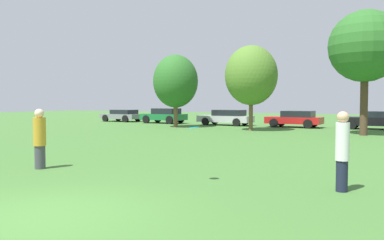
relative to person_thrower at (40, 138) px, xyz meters
name	(u,v)px	position (x,y,z in m)	size (l,w,h in m)	color
ground_plane	(39,217)	(3.77, -3.23, -0.87)	(120.00, 120.00, 0.00)	#3D6B2D
person_thrower	(40,138)	(0.00, 0.00, 0.00)	(0.35, 0.35, 1.71)	#3F3F47
person_catcher	(342,150)	(7.98, 1.07, 0.02)	(0.29, 0.29, 1.71)	#191E33
frisbee	(194,128)	(4.76, 0.40, 0.43)	(0.24, 0.24, 0.06)	#19B2D8
tree_0	(176,81)	(-5.82, 17.51, 2.59)	(3.39, 3.39, 5.47)	brown
tree_1	(251,75)	(0.37, 16.89, 2.80)	(3.49, 3.49, 5.66)	brown
tree_2	(365,47)	(7.30, 16.38, 4.17)	(4.06, 4.06, 7.10)	#473323
parked_car_grey	(122,115)	(-14.73, 22.37, -0.25)	(4.13, 2.22, 1.15)	slate
parked_car_green	(164,115)	(-9.49, 21.71, -0.16)	(4.14, 2.10, 1.34)	#196633
parked_car_silver	(226,117)	(-3.36, 21.49, -0.21)	(4.54, 2.01, 1.27)	#B2B2B7
parked_car_red	(295,119)	(2.22, 21.57, -0.21)	(4.13, 2.07, 1.25)	red
parked_car_black	(377,120)	(7.73, 22.05, -0.20)	(4.62, 2.11, 1.27)	black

